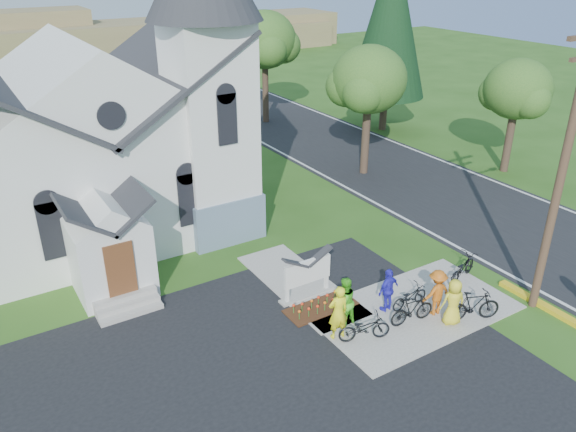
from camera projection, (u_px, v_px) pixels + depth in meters
ground at (390, 331)px, 18.56m from camera, size 120.00×120.00×0.00m
road at (352, 153)px, 34.83m from camera, size 8.00×90.00×0.02m
sidewalk at (414, 310)px, 19.65m from camera, size 7.00×4.00×0.05m
church at (99, 114)px, 23.28m from camera, size 12.35×12.00×13.00m
church_sign at (307, 272)px, 20.00m from camera, size 2.20×0.40×1.70m
flower_bed at (321, 308)px, 19.74m from camera, size 2.60×1.10×0.07m
utility_pole at (565, 161)px, 17.65m from camera, size 3.45×0.28×10.00m
tree_road_near at (369, 80)px, 29.59m from camera, size 4.00×4.00×7.05m
tree_road_mid at (265, 40)px, 38.79m from camera, size 4.40×4.40×7.80m
tree_road_far at (518, 90)px, 30.10m from camera, size 3.60×3.60×6.30m
conifer at (390, 19)px, 36.35m from camera, size 5.20×5.20×12.40m
distant_hills at (78, 42)px, 62.46m from camera, size 61.00×10.00×5.60m
cyclist_0 at (338, 312)px, 17.84m from camera, size 0.75×0.55×1.90m
bike_0 at (364, 328)px, 17.91m from camera, size 1.82×1.15×0.90m
cyclist_1 at (344, 302)px, 18.49m from camera, size 0.91×0.74×1.76m
bike_1 at (412, 310)px, 18.72m from camera, size 1.72×0.67×1.01m
cyclist_2 at (388, 290)px, 19.27m from camera, size 1.00×0.54×1.62m
bike_2 at (410, 297)px, 19.60m from camera, size 1.57×0.58×0.82m
cyclist_3 at (437, 292)px, 19.07m from camera, size 1.14×0.72×1.68m
bike_3 at (474, 306)px, 18.83m from camera, size 1.94×1.22×1.13m
cyclist_4 at (453, 302)px, 18.55m from camera, size 0.95×0.78×1.67m
bike_4 at (462, 268)px, 21.19m from camera, size 2.01×1.22×1.00m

